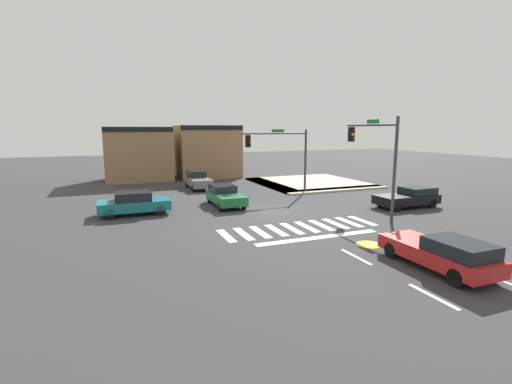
# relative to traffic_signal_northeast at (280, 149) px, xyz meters

# --- Properties ---
(ground_plane) EXTENTS (120.00, 120.00, 0.00)m
(ground_plane) POSITION_rel_traffic_signal_northeast_xyz_m (-3.42, -5.17, -3.78)
(ground_plane) COLOR #353538
(crosswalk_near) EXTENTS (8.83, 2.42, 0.01)m
(crosswalk_near) POSITION_rel_traffic_signal_northeast_xyz_m (-3.42, -9.67, -3.77)
(crosswalk_near) COLOR silver
(crosswalk_near) RESTS_ON ground_plane
(lane_markings) EXTENTS (6.80, 18.75, 0.01)m
(lane_markings) POSITION_rel_traffic_signal_northeast_xyz_m (-2.27, -16.59, -3.77)
(lane_markings) COLOR white
(lane_markings) RESTS_ON ground_plane
(bike_detector_marking) EXTENTS (1.19, 1.19, 0.01)m
(bike_detector_marking) POSITION_rel_traffic_signal_northeast_xyz_m (-1.81, -13.51, -3.77)
(bike_detector_marking) COLOR yellow
(bike_detector_marking) RESTS_ON ground_plane
(curb_corner_northeast) EXTENTS (10.00, 10.60, 0.15)m
(curb_corner_northeast) POSITION_rel_traffic_signal_northeast_xyz_m (5.07, 4.25, -3.70)
(curb_corner_northeast) COLOR #B2AA9E
(curb_corner_northeast) RESTS_ON ground_plane
(storefront_row) EXTENTS (14.10, 6.03, 5.74)m
(storefront_row) POSITION_rel_traffic_signal_northeast_xyz_m (-6.06, 13.62, -0.93)
(storefront_row) COLOR #93704C
(storefront_row) RESTS_ON ground_plane
(traffic_signal_northeast) EXTENTS (5.78, 0.32, 5.33)m
(traffic_signal_northeast) POSITION_rel_traffic_signal_northeast_xyz_m (0.00, 0.00, 0.00)
(traffic_signal_northeast) COLOR #383A3D
(traffic_signal_northeast) RESTS_ON ground_plane
(traffic_signal_southeast) EXTENTS (0.32, 4.69, 6.05)m
(traffic_signal_southeast) POSITION_rel_traffic_signal_northeast_xyz_m (2.05, -8.93, 0.36)
(traffic_signal_southeast) COLOR #383A3D
(traffic_signal_southeast) RESTS_ON ground_plane
(car_gray) EXTENTS (1.76, 4.19, 1.54)m
(car_gray) POSITION_rel_traffic_signal_northeast_xyz_m (-5.54, 5.76, -3.01)
(car_gray) COLOR slate
(car_gray) RESTS_ON ground_plane
(car_red) EXTENTS (1.80, 4.58, 1.37)m
(car_red) POSITION_rel_traffic_signal_northeast_xyz_m (-1.33, -17.11, -3.08)
(car_red) COLOR red
(car_red) RESTS_ON ground_plane
(car_green) EXTENTS (1.84, 4.21, 1.39)m
(car_green) POSITION_rel_traffic_signal_northeast_xyz_m (-5.46, -2.46, -3.06)
(car_green) COLOR #1E6638
(car_green) RESTS_ON ground_plane
(car_teal) EXTENTS (4.33, 1.92, 1.46)m
(car_teal) POSITION_rel_traffic_signal_northeast_xyz_m (-11.63, -3.04, -3.03)
(car_teal) COLOR #196B70
(car_teal) RESTS_ON ground_plane
(car_black) EXTENTS (4.42, 1.88, 1.36)m
(car_black) POSITION_rel_traffic_signal_northeast_xyz_m (6.19, -7.73, -3.08)
(car_black) COLOR black
(car_black) RESTS_ON ground_plane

